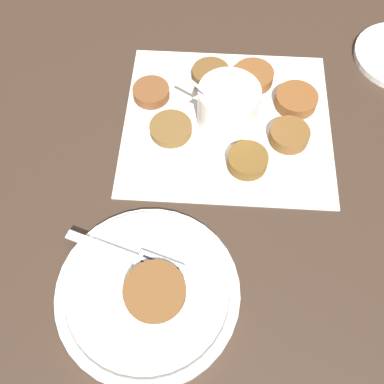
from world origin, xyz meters
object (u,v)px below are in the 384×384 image
sauce_bowl (228,107)px  serving_plate (148,292)px  fork (136,260)px  fritter_on_plate (155,291)px

sauce_bowl → serving_plate: size_ratio=0.53×
sauce_bowl → serving_plate: bearing=62.3°
sauce_bowl → fork: (0.15, 0.22, -0.01)m
sauce_bowl → fritter_on_plate: (0.13, 0.27, -0.01)m
serving_plate → fork: bearing=-73.4°
sauce_bowl → fritter_on_plate: sauce_bowl is taller
sauce_bowl → fritter_on_plate: 0.30m
sauce_bowl → fork: sauce_bowl is taller
fritter_on_plate → fork: (0.02, -0.04, -0.00)m
fritter_on_plate → fork: 0.05m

